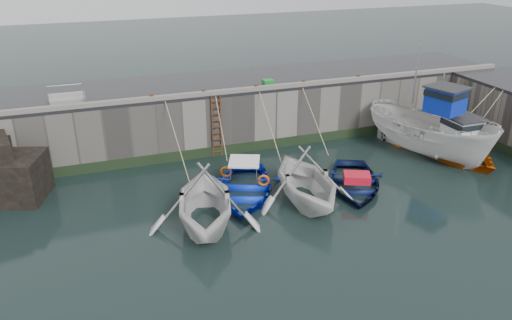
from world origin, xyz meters
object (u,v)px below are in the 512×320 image
object	(u,v)px
boat_near_white	(205,224)
bollard_e	(358,77)
boat_far_orange	(451,147)
fish_crate	(268,83)
boat_far_white	(430,134)
bollard_c	(256,87)
boat_near_blue	(244,194)
bollard_b	(204,92)
bollard_d	(303,83)
boat_near_navy	(354,187)
boat_near_blacktrim	(305,201)
ladder	(217,126)
bollard_a	(152,97)

from	to	relation	value
boat_near_white	bollard_e	xyz separation A→B (m)	(10.22, 6.63, 3.30)
boat_far_orange	fish_crate	bearing A→B (deg)	150.32
boat_far_white	bollard_c	size ratio (longest dim) A/B	27.47
boat_near_blue	boat_far_white	xyz separation A→B (m)	(10.12, 0.91, 1.16)
bollard_b	bollard_d	distance (m)	5.30
boat_near_navy	boat_far_orange	distance (m)	6.73
boat_near_white	boat_near_blue	bearing A→B (deg)	54.57
bollard_d	fish_crate	bearing A→B (deg)	164.61
fish_crate	boat_far_white	bearing A→B (deg)	-34.23
boat_near_blue	bollard_b	size ratio (longest dim) A/B	17.68
boat_near_white	bollard_b	xyz separation A→B (m)	(1.72, 6.63, 3.30)
boat_far_orange	bollard_e	world-z (taller)	boat_far_orange
boat_near_navy	bollard_c	size ratio (longest dim) A/B	16.45
boat_far_orange	fish_crate	xyz separation A→B (m)	(-8.28, 4.54, 2.92)
fish_crate	bollard_b	world-z (taller)	fish_crate
boat_near_blacktrim	ladder	bearing A→B (deg)	112.48
boat_near_white	boat_far_orange	world-z (taller)	boat_far_orange
boat_far_white	bollard_b	xyz separation A→B (m)	(-10.60, 3.78, 2.14)
bollard_e	bollard_d	bearing A→B (deg)	180.00
boat_near_blue	boat_far_white	size ratio (longest dim) A/B	0.64
ladder	boat_far_orange	distance (m)	11.96
fish_crate	boat_near_blacktrim	bearing A→B (deg)	-100.28
bollard_d	boat_near_blue	bearing A→B (deg)	-135.80
boat_near_blacktrim	fish_crate	bearing A→B (deg)	85.05
bollard_e	boat_near_white	bearing A→B (deg)	-147.03
boat_far_white	fish_crate	bearing A→B (deg)	129.94
boat_near_blue	boat_near_navy	size ratio (longest dim) A/B	1.08
boat_far_orange	ladder	bearing A→B (deg)	160.86
boat_far_white	boat_far_orange	size ratio (longest dim) A/B	1.26
boat_near_white	bollard_b	bearing A→B (deg)	88.60
boat_far_orange	boat_far_white	bearing A→B (deg)	166.16
ladder	boat_near_blue	distance (m)	4.63
boat_near_blacktrim	boat_near_navy	distance (m)	2.66
ladder	bollard_d	world-z (taller)	bollard_d
ladder	bollard_a	bearing A→B (deg)	173.62
boat_near_blue	boat_near_white	bearing A→B (deg)	-116.82
boat_near_blue	bollard_e	size ratio (longest dim) A/B	17.68
boat_near_navy	bollard_b	world-z (taller)	bollard_b
boat_near_blue	bollard_c	world-z (taller)	bollard_c
boat_near_blacktrim	bollard_a	bearing A→B (deg)	131.93
boat_near_blue	fish_crate	bearing A→B (deg)	81.33
ladder	boat_far_orange	bearing A→B (deg)	-18.22
boat_near_white	boat_far_orange	distance (m)	13.77
boat_near_navy	boat_near_blacktrim	bearing A→B (deg)	-144.09
fish_crate	bollard_d	world-z (taller)	fish_crate
boat_near_blacktrim	bollard_b	bearing A→B (deg)	115.46
boat_near_blue	bollard_a	size ratio (longest dim) A/B	17.68
boat_near_white	boat_near_navy	size ratio (longest dim) A/B	1.13
bollard_a	bollard_c	distance (m)	5.20
boat_near_blue	bollard_e	distance (m)	9.86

